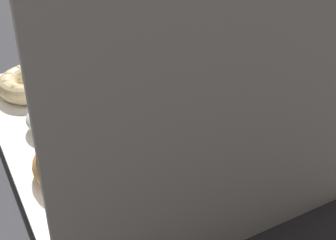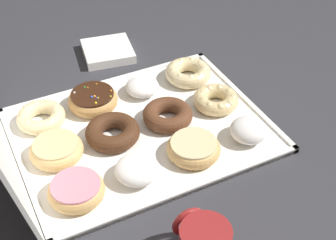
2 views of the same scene
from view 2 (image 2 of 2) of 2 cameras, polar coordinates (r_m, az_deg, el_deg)
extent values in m
plane|color=#333338|center=(1.14, -3.09, -1.48)|extent=(3.00, 3.00, 0.00)
cube|color=white|center=(1.13, -3.10, -1.29)|extent=(0.44, 0.57, 0.01)
cube|color=white|center=(1.24, 8.66, 2.61)|extent=(0.44, 0.01, 0.01)
cube|color=white|center=(1.09, -16.65, -5.50)|extent=(0.44, 0.01, 0.01)
cube|color=white|center=(1.00, 1.98, -8.38)|extent=(0.01, 0.57, 0.01)
cube|color=white|center=(1.29, -7.00, 4.36)|extent=(0.01, 0.57, 0.01)
ellipsoid|color=white|center=(1.11, 9.41, -1.18)|extent=(0.08, 0.08, 0.05)
torus|color=#EACC8C|center=(1.19, 5.71, 2.26)|extent=(0.11, 0.11, 0.04)
sphere|color=#EACC8C|center=(1.21, 4.82, 3.61)|extent=(0.02, 0.02, 0.02)
sphere|color=#EACC8C|center=(1.19, 4.03, 3.08)|extent=(0.02, 0.02, 0.02)
sphere|color=#EACC8C|center=(1.17, 4.03, 2.33)|extent=(0.02, 0.02, 0.02)
sphere|color=#EACC8C|center=(1.16, 4.84, 1.70)|extent=(0.02, 0.02, 0.02)
sphere|color=#EACC8C|center=(1.16, 6.09, 1.52)|extent=(0.02, 0.02, 0.02)
sphere|color=#EACC8C|center=(1.17, 7.17, 1.87)|extent=(0.02, 0.02, 0.02)
sphere|color=#EACC8C|center=(1.19, 7.54, 2.57)|extent=(0.02, 0.02, 0.02)
sphere|color=#EACC8C|center=(1.21, 7.08, 3.28)|extent=(0.02, 0.02, 0.02)
sphere|color=#EACC8C|center=(1.21, 6.01, 3.68)|extent=(0.02, 0.02, 0.02)
torus|color=beige|center=(1.28, 2.36, 5.53)|extent=(0.12, 0.12, 0.04)
sphere|color=beige|center=(1.30, 1.50, 6.82)|extent=(0.02, 0.02, 0.02)
sphere|color=beige|center=(1.29, 0.66, 6.33)|extent=(0.02, 0.02, 0.02)
sphere|color=beige|center=(1.26, 0.60, 5.62)|extent=(0.02, 0.02, 0.02)
sphere|color=beige|center=(1.24, 1.38, 5.03)|extent=(0.02, 0.02, 0.02)
sphere|color=beige|center=(1.24, 2.66, 4.86)|extent=(0.02, 0.02, 0.02)
sphere|color=beige|center=(1.25, 3.79, 5.19)|extent=(0.02, 0.02, 0.02)
sphere|color=beige|center=(1.27, 4.23, 5.85)|extent=(0.02, 0.02, 0.02)
sphere|color=beige|center=(1.30, 3.80, 6.52)|extent=(0.02, 0.02, 0.02)
sphere|color=beige|center=(1.31, 2.73, 6.90)|extent=(0.02, 0.02, 0.02)
torus|color=tan|center=(1.06, 3.00, -3.37)|extent=(0.12, 0.12, 0.03)
cylinder|color=beige|center=(1.05, 3.03, -2.73)|extent=(0.10, 0.10, 0.01)
torus|color=#59331E|center=(1.14, 0.00, 0.54)|extent=(0.12, 0.12, 0.04)
ellipsoid|color=white|center=(1.23, -3.02, 3.92)|extent=(0.08, 0.08, 0.04)
ellipsoid|color=white|center=(1.01, -3.68, -5.82)|extent=(0.09, 0.09, 0.05)
torus|color=#472816|center=(1.10, -6.42, -1.53)|extent=(0.12, 0.12, 0.04)
torus|color=tan|center=(1.20, -8.76, 2.30)|extent=(0.12, 0.12, 0.04)
cylinder|color=#381E11|center=(1.19, -8.85, 2.99)|extent=(0.10, 0.10, 0.01)
sphere|color=orange|center=(1.21, -8.35, 4.20)|extent=(0.00, 0.00, 0.00)
sphere|color=orange|center=(1.17, -8.58, 2.76)|extent=(0.01, 0.01, 0.01)
sphere|color=green|center=(1.21, -9.71, 3.78)|extent=(0.01, 0.01, 0.01)
sphere|color=orange|center=(1.19, -6.67, 3.42)|extent=(0.01, 0.01, 0.01)
sphere|color=white|center=(1.19, -10.89, 3.17)|extent=(0.01, 0.01, 0.01)
sphere|color=blue|center=(1.17, -8.91, 2.68)|extent=(0.01, 0.01, 0.01)
sphere|color=yellow|center=(1.15, -8.42, 1.98)|extent=(0.01, 0.01, 0.01)
sphere|color=yellow|center=(1.17, -8.17, 2.57)|extent=(0.00, 0.00, 0.00)
sphere|color=orange|center=(1.20, -9.37, 3.77)|extent=(0.00, 0.00, 0.00)
sphere|color=blue|center=(1.17, -8.35, 2.57)|extent=(0.00, 0.00, 0.00)
sphere|color=yellow|center=(1.17, -6.72, 2.76)|extent=(0.01, 0.01, 0.01)
torus|color=tan|center=(0.99, -10.66, -8.13)|extent=(0.11, 0.11, 0.03)
cylinder|color=pink|center=(0.98, -10.77, -7.48)|extent=(0.10, 0.10, 0.01)
torus|color=#E5B770|center=(1.08, -12.85, -3.59)|extent=(0.12, 0.12, 0.04)
cylinder|color=#EACC8C|center=(1.06, -12.98, -2.90)|extent=(0.10, 0.10, 0.01)
torus|color=beige|center=(1.17, -14.61, 0.32)|extent=(0.11, 0.11, 0.03)
sphere|color=beige|center=(1.20, -15.18, 1.74)|extent=(0.02, 0.02, 0.02)
sphere|color=beige|center=(1.19, -16.23, 1.15)|extent=(0.02, 0.02, 0.02)
sphere|color=beige|center=(1.17, -16.58, 0.32)|extent=(0.02, 0.02, 0.02)
sphere|color=beige|center=(1.15, -16.05, -0.37)|extent=(0.02, 0.02, 0.02)
sphere|color=beige|center=(1.14, -14.85, -0.57)|extent=(0.02, 0.02, 0.02)
sphere|color=beige|center=(1.14, -13.56, -0.18)|extent=(0.02, 0.02, 0.02)
sphere|color=beige|center=(1.16, -12.83, 0.61)|extent=(0.02, 0.02, 0.02)
sphere|color=beige|center=(1.18, -12.98, 1.41)|extent=(0.02, 0.02, 0.02)
sphere|color=beige|center=(1.20, -13.91, 1.84)|extent=(0.02, 0.02, 0.02)
cylinder|color=black|center=(0.83, 4.45, -13.06)|extent=(0.08, 0.08, 0.01)
torus|color=maroon|center=(0.89, 2.39, -11.80)|extent=(0.01, 0.07, 0.07)
cube|color=white|center=(1.41, -7.05, 7.98)|extent=(0.16, 0.16, 0.03)
camera|label=1|loc=(1.12, -42.49, 16.13)|focal=50.20mm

